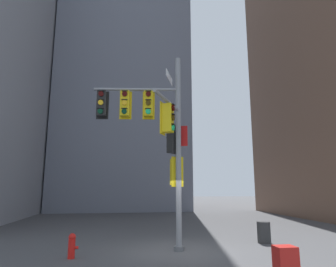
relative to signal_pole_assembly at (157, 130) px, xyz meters
name	(u,v)px	position (x,y,z in m)	size (l,w,h in m)	color
ground	(179,251)	(0.84, 0.00, -4.40)	(120.00, 120.00, 0.00)	#474749
building_mid_block	(125,53)	(-1.50, 22.89, 13.99)	(13.36, 13.36, 36.78)	slate
signal_pole_assembly	(157,130)	(0.00, 0.00, 0.00)	(3.69, 3.07, 7.38)	gray
fire_hydrant	(72,245)	(-2.80, -0.64, -4.00)	(0.33, 0.23, 0.78)	red
trash_bin	(264,232)	(4.59, 0.98, -3.98)	(0.54, 0.54, 0.85)	#2D2D2D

